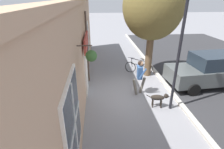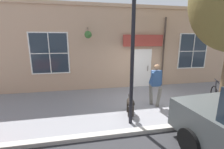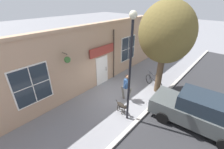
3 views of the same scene
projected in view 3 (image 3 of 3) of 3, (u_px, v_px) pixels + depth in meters
The scene contains 8 objects.
ground_plane at pixel (121, 96), 9.75m from camera, with size 90.00×90.00×0.00m, color gray.
storefront_facade at pixel (95, 57), 10.12m from camera, with size 0.95×18.00×4.34m.
pedestrian_walking at pixel (127, 85), 9.08m from camera, with size 0.70×0.56×1.72m.
dog_on_leash at pixel (122, 106), 8.20m from camera, with size 0.99×0.36×0.68m.
street_tree_by_curb at pixel (165, 35), 8.66m from camera, with size 3.24×2.92×5.73m.
leaning_bicycle at pixel (154, 82), 10.72m from camera, with size 1.62×0.71×1.00m.
parked_car_mid_block at pixel (199, 111), 7.21m from camera, with size 4.43×2.19×1.75m.
street_lamp at pixel (131, 58), 6.44m from camera, with size 0.32×0.32×5.33m.
Camera 3 is at (4.86, -6.39, 5.75)m, focal length 24.00 mm.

